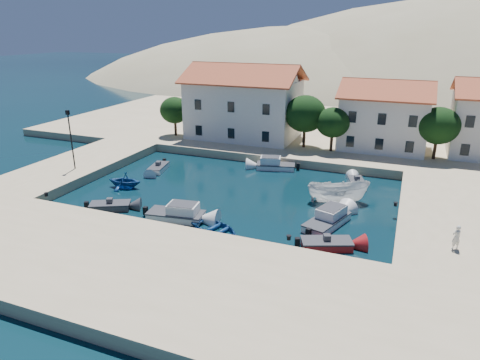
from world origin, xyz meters
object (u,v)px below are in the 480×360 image
at_px(cabin_cruiser_south, 176,214).
at_px(pedestrian, 456,237).
at_px(building_left, 244,100).
at_px(building_mid, 384,114).
at_px(cabin_cruiser_east, 327,220).
at_px(rowboat_south, 215,232).
at_px(lamppost, 70,134).
at_px(boat_east, 337,202).

height_order(cabin_cruiser_south, pedestrian, pedestrian).
distance_m(building_left, building_mid, 18.04).
distance_m(building_left, cabin_cruiser_east, 27.45).
xyz_separation_m(building_left, building_mid, (18.00, 1.00, -0.71)).
distance_m(rowboat_south, pedestrian, 17.22).
xyz_separation_m(building_mid, cabin_cruiser_south, (-14.29, -26.23, -4.75)).
height_order(lamppost, rowboat_south, lamppost).
height_order(lamppost, cabin_cruiser_south, lamppost).
bearing_deg(building_left, pedestrian, -44.45).
height_order(building_left, cabin_cruiser_south, building_left).
bearing_deg(rowboat_south, cabin_cruiser_south, 93.18).
height_order(cabin_cruiser_south, rowboat_south, cabin_cruiser_south).
distance_m(building_left, pedestrian, 34.97).
bearing_deg(boat_east, cabin_cruiser_east, 158.89).
relative_size(building_mid, lamppost, 1.69).
bearing_deg(cabin_cruiser_east, building_left, 53.82).
xyz_separation_m(rowboat_south, pedestrian, (17.02, 1.85, 1.88)).
bearing_deg(building_left, rowboat_south, -73.45).
height_order(building_mid, pedestrian, building_mid).
distance_m(cabin_cruiser_south, boat_east, 14.84).
distance_m(cabin_cruiser_east, boat_east, 5.38).
bearing_deg(boat_east, building_left, 22.18).
xyz_separation_m(cabin_cruiser_south, rowboat_south, (4.07, -0.95, -0.48)).
distance_m(rowboat_south, cabin_cruiser_east, 9.06).
relative_size(lamppost, pedestrian, 3.54).
distance_m(lamppost, cabin_cruiser_south, 16.64).
relative_size(cabin_cruiser_south, rowboat_south, 1.18).
bearing_deg(pedestrian, rowboat_south, -26.89).
bearing_deg(building_mid, building_left, -176.82).
relative_size(building_left, rowboat_south, 3.50).
relative_size(building_mid, cabin_cruiser_east, 2.01).
relative_size(rowboat_south, pedestrian, 2.39).
height_order(building_mid, cabin_cruiser_east, building_mid).
relative_size(lamppost, rowboat_south, 1.48).
bearing_deg(boat_east, pedestrian, -152.16).
bearing_deg(rowboat_south, building_mid, -4.34).
xyz_separation_m(building_left, cabin_cruiser_south, (3.71, -25.23, -5.46)).
distance_m(lamppost, rowboat_south, 20.79).
height_order(lamppost, pedestrian, lamppost).
bearing_deg(lamppost, building_left, 60.10).
bearing_deg(lamppost, pedestrian, -6.79).
xyz_separation_m(rowboat_south, boat_east, (7.91, 9.70, 0.00)).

